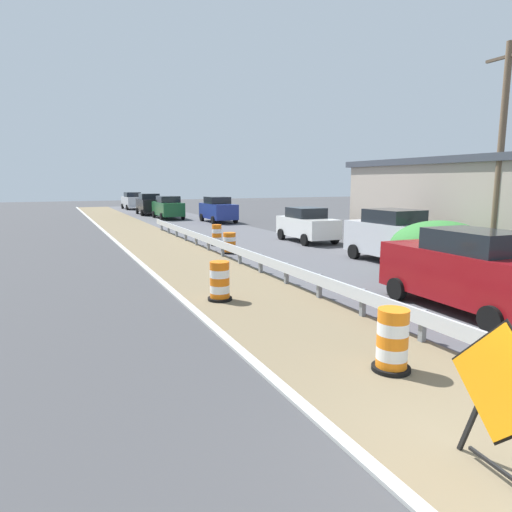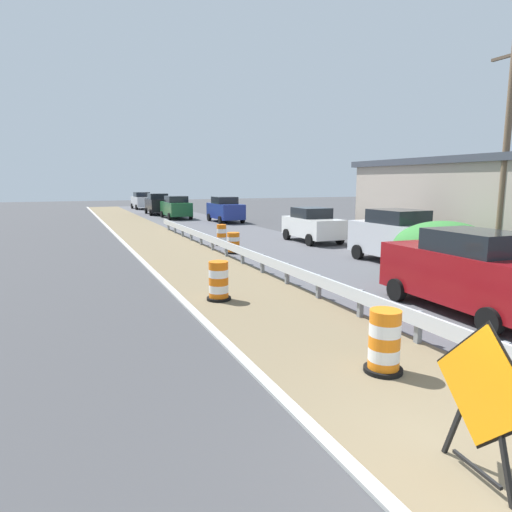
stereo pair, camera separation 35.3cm
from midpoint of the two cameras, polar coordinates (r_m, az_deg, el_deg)
The scene contains 15 objects.
ground_plane at distance 6.35m, azimuth 27.89°, elevation -23.70°, with size 160.00×160.00×0.00m, color #3D3D3F.
warning_sign_diamond at distance 5.86m, azimuth 26.97°, elevation -15.05°, with size 0.20×1.51×1.89m.
traffic_barrel_nearest at distance 8.45m, azimuth 15.74°, elevation -10.58°, with size 0.69×0.69×1.14m.
traffic_barrel_close at distance 12.86m, azimuth -5.41°, elevation -3.41°, with size 0.70×0.70×1.12m.
traffic_barrel_mid at distance 21.19m, azimuth -3.86°, elevation 1.52°, with size 0.74×0.74×0.98m.
traffic_barrel_far at distance 23.80m, azimuth -5.42°, elevation 2.53°, with size 0.63×0.63×1.11m.
car_lead_near_lane at distance 47.23m, azimuth -13.64°, elevation 6.43°, with size 2.26×4.75×2.14m.
car_trailing_near_lane at distance 37.54m, azimuth -5.13°, elevation 5.90°, with size 2.12×4.50×2.10m.
car_lead_far_lane at distance 56.98m, azimuth -15.61°, elevation 6.78°, with size 2.20×4.36×2.06m.
car_mid_far_lane at distance 25.34m, azimuth 6.10°, elevation 3.97°, with size 2.14×4.21×1.91m.
car_trailing_far_lane at distance 12.76m, azimuth 24.49°, elevation -1.72°, with size 2.09×4.82×2.15m.
car_distant_a at distance 19.47m, azimuth 16.79°, elevation 2.40°, with size 2.19×4.59×2.21m.
car_distant_b at distance 41.68m, azimuth -11.36°, elevation 6.08°, with size 2.13×4.74×2.05m.
utility_pole_near at distance 18.91m, azimuth 28.12°, elevation 11.12°, with size 0.24×1.80×8.22m.
bush_roadside at distance 17.54m, azimuth 21.78°, elevation 0.99°, with size 3.55×3.55×1.97m, color #337533.
Camera 1 is at (-4.58, -3.01, 3.36)m, focal length 31.50 mm.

